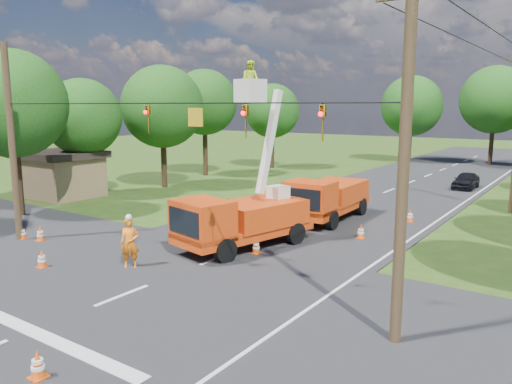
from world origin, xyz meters
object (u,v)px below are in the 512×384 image
Objects in this scene: traffic_cone_6 at (22,232)px; tree_left_d at (162,107)px; traffic_cone_4 at (42,259)px; tree_left_e at (204,103)px; traffic_cone_2 at (256,246)px; shed at (60,173)px; tree_left_b at (12,104)px; tree_left_c at (83,117)px; pole_right_near at (404,151)px; pole_left at (12,144)px; tree_far_b at (495,100)px; second_truck at (326,198)px; ground_worker at (130,243)px; distant_car at (466,180)px; tree_far_a at (412,106)px; tree_left_f at (272,111)px; traffic_cone_7 at (410,216)px; traffic_cone_3 at (361,231)px; traffic_cone_8 at (258,214)px; traffic_cone_1 at (38,364)px; traffic_cone_5 at (40,234)px; bucket_truck at (242,211)px.

tree_left_d is (-5.55, 14.89, 5.77)m from traffic_cone_6.
tree_left_e reaches higher than traffic_cone_4.
shed is at bearing 169.37° from traffic_cone_2.
tree_left_c is (-2.00, 6.00, -0.87)m from tree_left_b.
pole_right_near is 1.11× the size of pole_left.
tree_far_b reaches higher than shed.
tree_left_b is at bearing -151.73° from second_truck.
ground_worker is at bearing 0.91° from traffic_cone_6.
second_truck is 15.81m from pole_left.
pole_right_near is at bearing -80.96° from distant_car.
tree_left_d is at bearing -109.65° from tree_far_a.
shed is at bearing 111.99° from ground_worker.
ground_worker is at bearing -66.91° from tree_left_f.
traffic_cone_7 is 0.07× the size of tree_far_b.
distant_car is at bearing 63.20° from pole_left.
traffic_cone_3 is (2.66, 4.88, 0.00)m from traffic_cone_2.
traffic_cone_8 is at bearing 3.03° from tree_left_c.
pole_left is 0.97× the size of tree_left_d.
traffic_cone_1 is 12.85m from traffic_cone_5.
traffic_cone_3 is 1.00× the size of traffic_cone_4.
traffic_cone_1 is 0.07× the size of pole_right_near.
tree_far_b reaches higher than tree_left_e.
traffic_cone_1 and traffic_cone_4 have the same top height.
tree_left_f is at bearing 100.14° from traffic_cone_6.
traffic_cone_4 is 33.70m from tree_left_f.
tree_left_b is at bearing -87.61° from tree_left_d.
traffic_cone_5 is 12.79m from tree_left_c.
traffic_cone_6 is at bearing 179.65° from pole_right_near.
tree_left_e is 0.99× the size of tree_far_a.
tree_left_f is at bearing 121.07° from traffic_cone_8.
tree_far_b is (-1.42, 30.98, 6.45)m from traffic_cone_7.
traffic_cone_3 is at bearing 117.83° from pole_right_near.
pole_left is 0.97× the size of tree_left_b.
tree_left_f is 16.29m from tree_far_a.
tree_left_c is at bearing -138.07° from distant_car.
traffic_cone_2 is at bearing 46.95° from traffic_cone_4.
tree_left_e reaches higher than tree_left_f.
pole_left is 11.44m from tree_left_c.
traffic_cone_2 is at bearing -58.41° from tree_left_f.
traffic_cone_3 is 13.96m from traffic_cone_4.
bucket_truck is 0.85× the size of tree_far_a.
tree_far_a reaches higher than tree_left_b.
tree_left_c is at bearing 133.05° from traffic_cone_5.
bucket_truck reaches higher than distant_car.
pole_right_near reaches higher than bucket_truck.
traffic_cone_5 is (-10.85, 6.89, 0.00)m from traffic_cone_1.
bucket_truck reaches higher than traffic_cone_3.
traffic_cone_3 is 1.00× the size of traffic_cone_8.
bucket_truck reaches higher than shed.
distant_car is 31.39m from tree_left_b.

